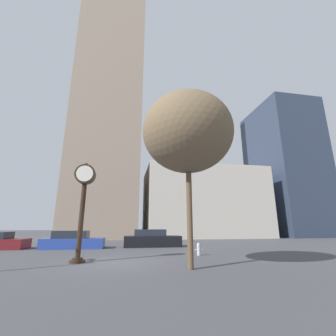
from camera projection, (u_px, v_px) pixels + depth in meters
name	position (u px, v px, depth m)	size (l,w,h in m)	color
ground_plane	(116.00, 263.00, 10.46)	(200.00, 200.00, 0.00)	#424247
building_tall_tower	(110.00, 110.00, 37.99)	(10.08, 12.00, 41.47)	gray
building_storefront_row	(202.00, 204.00, 36.80)	(18.37, 12.00, 10.51)	beige
building_glass_modern	(284.00, 169.00, 41.26)	(9.25, 12.00, 23.67)	#2D384C
street_clock	(84.00, 195.00, 11.39)	(1.01, 0.72, 4.90)	black
car_blue	(73.00, 241.00, 17.48)	(4.61, 1.87, 1.34)	#28429E
car_black	(152.00, 239.00, 18.93)	(4.76, 1.88, 1.42)	black
fire_hydrant_near	(199.00, 249.00, 13.32)	(0.47, 0.20, 0.70)	#B7B7BC
bare_tree	(188.00, 133.00, 10.39)	(4.16, 4.16, 7.74)	brown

